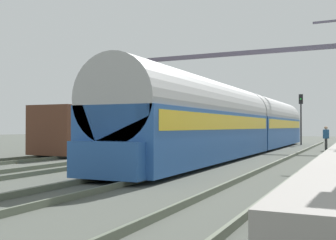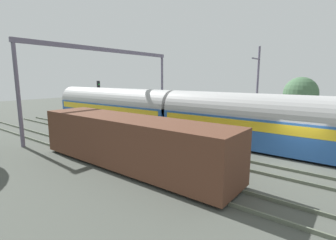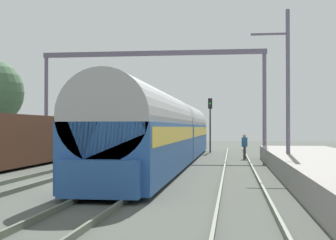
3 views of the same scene
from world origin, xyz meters
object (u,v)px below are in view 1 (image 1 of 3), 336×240
catenary_gantry (239,75)px  railway_signal_far (301,112)px  freight_car (113,130)px  person_crossing (326,136)px  passenger_train (245,122)px

catenary_gantry → railway_signal_far: bearing=60.4°
freight_car → railway_signal_far: (10.16, 16.36, 1.56)m
railway_signal_far → catenary_gantry: size_ratio=0.28×
person_crossing → catenary_gantry: catenary_gantry is taller
passenger_train → freight_car: bearing=-159.7°
person_crossing → railway_signal_far: railway_signal_far is taller
passenger_train → person_crossing: (4.65, 4.64, -0.94)m
railway_signal_far → catenary_gantry: catenary_gantry is taller
passenger_train → catenary_gantry: size_ratio=1.96×
passenger_train → catenary_gantry: 7.70m
freight_car → person_crossing: bearing=30.8°
person_crossing → catenary_gantry: 8.47m
railway_signal_far → catenary_gantry: 8.57m
passenger_train → railway_signal_far: (1.92, 13.30, 1.06)m
person_crossing → catenary_gantry: bearing=168.1°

